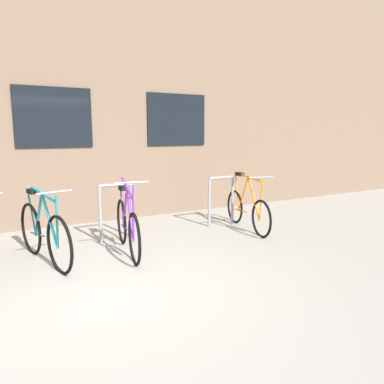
{
  "coord_description": "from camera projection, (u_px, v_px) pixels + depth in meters",
  "views": [
    {
      "loc": [
        -0.92,
        -3.61,
        1.7
      ],
      "look_at": [
        1.9,
        1.6,
        0.73
      ],
      "focal_mm": 33.48,
      "sensor_mm": 36.0,
      "label": 1
    }
  ],
  "objects": [
    {
      "name": "bicycle_teal",
      "position": [
        44.0,
        233.0,
        4.73
      ],
      "size": [
        0.56,
        1.71,
        1.03
      ],
      "color": "black",
      "rests_on": "ground"
    },
    {
      "name": "bicycle_orange",
      "position": [
        247.0,
        209.0,
        6.4
      ],
      "size": [
        0.47,
        1.66,
        1.02
      ],
      "color": "black",
      "rests_on": "ground"
    },
    {
      "name": "ground_plane",
      "position": [
        107.0,
        294.0,
        3.84
      ],
      "size": [
        42.0,
        42.0,
        0.0
      ],
      "primitive_type": "plane",
      "color": "#9E998E"
    },
    {
      "name": "bicycle_purple",
      "position": [
        127.0,
        226.0,
        5.14
      ],
      "size": [
        0.44,
        1.7,
        1.11
      ],
      "color": "black",
      "rests_on": "ground"
    },
    {
      "name": "bike_rack",
      "position": [
        49.0,
        213.0,
        5.25
      ],
      "size": [
        6.57,
        0.05,
        0.92
      ],
      "color": "gray",
      "rests_on": "ground"
    },
    {
      "name": "storefront_building",
      "position": [
        35.0,
        63.0,
        8.27
      ],
      "size": [
        28.0,
        5.09,
        6.6
      ],
      "color": "#7A604C",
      "rests_on": "ground"
    }
  ]
}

